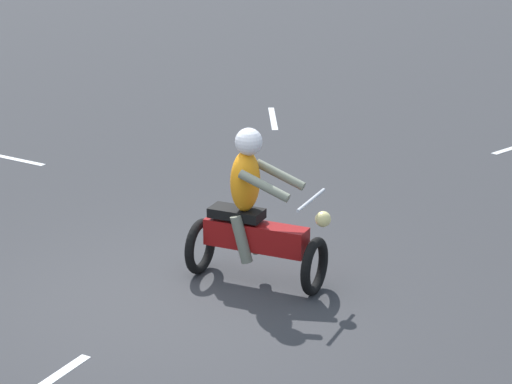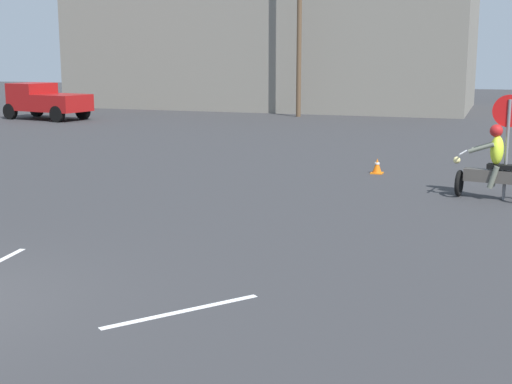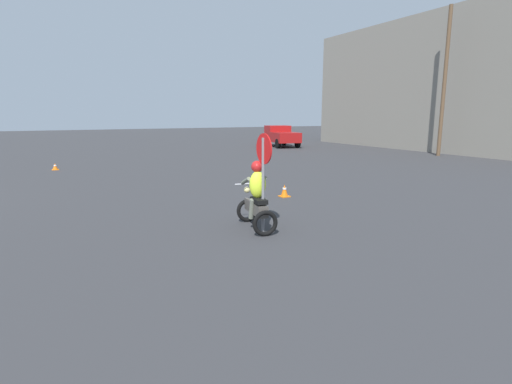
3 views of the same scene
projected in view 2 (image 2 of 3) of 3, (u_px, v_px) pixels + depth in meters
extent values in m
torus|color=black|center=(459.00, 183.00, 16.01)|extent=(0.19, 0.61, 0.60)
cube|color=#4C4742|center=(490.00, 176.00, 15.67)|extent=(1.12, 0.40, 0.28)
cube|color=black|center=(501.00, 167.00, 15.53)|extent=(0.59, 0.34, 0.10)
cylinder|color=silver|center=(463.00, 152.00, 15.85)|extent=(0.14, 0.70, 0.04)
sphere|color=#F2E08C|center=(457.00, 160.00, 15.95)|extent=(0.18, 0.18, 0.16)
ellipsoid|color=#D8F233|center=(497.00, 150.00, 15.50)|extent=(0.34, 0.44, 0.64)
cylinder|color=slate|center=(485.00, 146.00, 15.80)|extent=(0.55, 0.17, 0.27)
cylinder|color=slate|center=(481.00, 148.00, 15.46)|extent=(0.55, 0.17, 0.27)
cylinder|color=slate|center=(495.00, 175.00, 15.74)|extent=(0.26, 0.16, 0.51)
cylinder|color=slate|center=(493.00, 177.00, 15.50)|extent=(0.26, 0.16, 0.51)
sphere|color=red|center=(496.00, 131.00, 15.44)|extent=(0.32, 0.32, 0.28)
cylinder|color=black|center=(37.00, 109.00, 35.99)|extent=(0.79, 0.38, 0.76)
cylinder|color=black|center=(10.00, 111.00, 34.53)|extent=(0.79, 0.38, 0.76)
cylinder|color=black|center=(83.00, 111.00, 34.49)|extent=(0.79, 0.38, 0.76)
cylinder|color=black|center=(57.00, 114.00, 33.04)|extent=(0.79, 0.38, 0.76)
cube|color=maroon|center=(61.00, 103.00, 33.94)|extent=(2.70, 2.29, 0.80)
cube|color=maroon|center=(32.00, 96.00, 34.81)|extent=(1.91, 2.15, 1.30)
cube|color=black|center=(22.00, 89.00, 35.06)|extent=(0.42, 1.69, 0.56)
cylinder|color=slate|center=(507.00, 150.00, 15.47)|extent=(0.07, 0.07, 2.20)
cylinder|color=red|center=(509.00, 111.00, 15.33)|extent=(0.70, 0.03, 0.70)
cylinder|color=white|center=(509.00, 111.00, 15.34)|extent=(0.60, 0.01, 0.60)
cube|color=orange|center=(377.00, 173.00, 19.09)|extent=(0.32, 0.32, 0.03)
cone|color=orange|center=(377.00, 165.00, 19.05)|extent=(0.24, 0.24, 0.38)
cylinder|color=white|center=(377.00, 163.00, 19.03)|extent=(0.13, 0.13, 0.05)
cube|color=silver|center=(183.00, 311.00, 8.92)|extent=(1.42, 1.77, 0.01)
cylinder|color=brown|center=(299.00, 22.00, 35.15)|extent=(0.24, 0.24, 9.36)
cube|color=gray|center=(274.00, 24.00, 42.38)|extent=(22.88, 10.54, 9.75)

